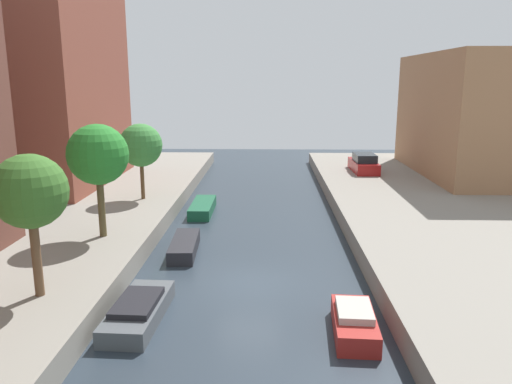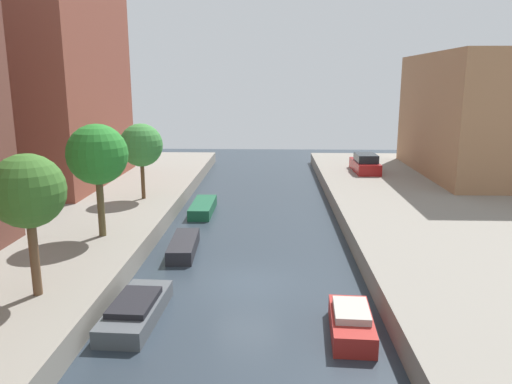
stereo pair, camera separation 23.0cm
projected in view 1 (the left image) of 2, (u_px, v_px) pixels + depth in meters
ground_plane at (249, 283)px, 20.97m from camera, size 84.00×84.00×0.00m
low_block_right at (486, 115)px, 39.31m from camera, size 10.00×15.90×9.45m
street_tree_2 at (30, 192)px, 16.64m from camera, size 2.53×2.53×5.00m
street_tree_3 at (98, 155)px, 23.23m from camera, size 2.86×2.86×5.42m
street_tree_4 at (141, 145)px, 30.96m from camera, size 2.69×2.69×4.77m
parked_car at (364, 164)px, 41.00m from camera, size 1.91×4.59×1.52m
moored_boat_left_2 at (139, 310)px, 17.66m from camera, size 1.80×4.37×0.85m
moored_boat_left_3 at (184, 246)px, 24.65m from camera, size 1.41×4.04×0.67m
moored_boat_left_4 at (203, 208)px, 32.13m from camera, size 1.36×4.48×0.68m
moored_boat_right_2 at (354, 322)px, 16.71m from camera, size 1.55×3.27×0.94m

